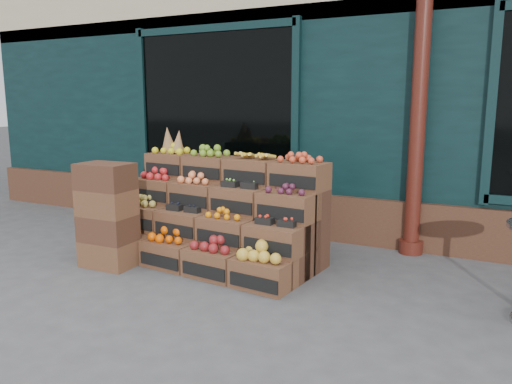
% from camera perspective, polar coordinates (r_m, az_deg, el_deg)
% --- Properties ---
extents(ground, '(60.00, 60.00, 0.00)m').
position_cam_1_polar(ground, '(4.82, -1.65, -11.55)').
color(ground, '#4B4B4D').
rests_on(ground, ground).
extents(shop_facade, '(12.00, 6.24, 4.80)m').
position_cam_1_polar(shop_facade, '(9.31, 13.83, 13.76)').
color(shop_facade, black).
rests_on(shop_facade, ground).
extents(crate_display, '(2.48, 1.39, 1.49)m').
position_cam_1_polar(crate_display, '(5.71, -4.39, -3.23)').
color(crate_display, brown).
rests_on(crate_display, ground).
extents(spare_crates, '(0.58, 0.41, 1.14)m').
position_cam_1_polar(spare_crates, '(5.67, -16.62, -2.58)').
color(spare_crates, brown).
rests_on(spare_crates, ground).
extents(shopkeeper, '(0.84, 0.71, 1.94)m').
position_cam_1_polar(shopkeeper, '(7.50, 0.85, 4.04)').
color(shopkeeper, '#1D672C').
rests_on(shopkeeper, ground).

